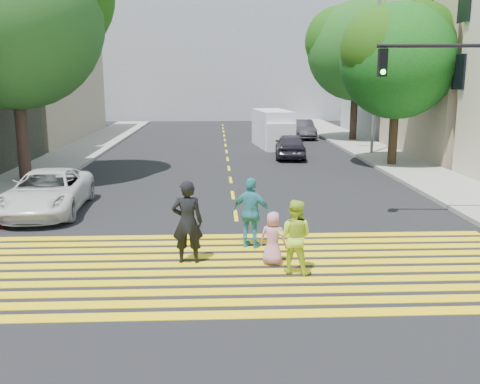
{
  "coord_description": "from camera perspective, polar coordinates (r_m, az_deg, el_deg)",
  "views": [
    {
      "loc": [
        -0.59,
        -10.25,
        4.23
      ],
      "look_at": [
        0.0,
        3.0,
        1.4
      ],
      "focal_mm": 40.0,
      "sensor_mm": 36.0,
      "label": 1
    }
  ],
  "objects": [
    {
      "name": "street_lamp",
      "position": [
        30.59,
        13.96,
        13.31
      ],
      "size": [
        1.99,
        0.64,
        8.86
      ],
      "rotation": [
        0.0,
        0.0,
        -0.23
      ],
      "color": "gray",
      "rests_on": "ground"
    },
    {
      "name": "sidewalk_right",
      "position": [
        27.16,
        17.06,
        2.71
      ],
      "size": [
        3.0,
        60.0,
        0.15
      ],
      "primitive_type": "cube",
      "color": "gray",
      "rests_on": "ground"
    },
    {
      "name": "traffic_signal",
      "position": [
        16.61,
        23.12,
        8.73
      ],
      "size": [
        3.73,
        0.45,
        5.48
      ],
      "rotation": [
        0.0,
        0.0,
        -0.07
      ],
      "color": "#2D2F37",
      "rests_on": "ground"
    },
    {
      "name": "lane_line",
      "position": [
        33.03,
        -1.51,
        4.69
      ],
      "size": [
        0.12,
        34.4,
        0.01
      ],
      "color": "yellow",
      "rests_on": "ground"
    },
    {
      "name": "sidewalk_left",
      "position": [
        33.47,
        -16.25,
        4.43
      ],
      "size": [
        3.0,
        40.0,
        0.15
      ],
      "primitive_type": "cube",
      "color": "gray",
      "rests_on": "ground"
    },
    {
      "name": "pedestrian_man",
      "position": [
        12.4,
        -5.63,
        -3.21
      ],
      "size": [
        0.72,
        0.47,
        1.96
      ],
      "primitive_type": "imported",
      "rotation": [
        0.0,
        0.0,
        3.14
      ],
      "color": "black",
      "rests_on": "ground"
    },
    {
      "name": "tree_right_near",
      "position": [
        26.79,
        16.61,
        13.84
      ],
      "size": [
        6.44,
        6.2,
        7.83
      ],
      "rotation": [
        0.0,
        0.0,
        0.17
      ],
      "color": "#3A2E1A",
      "rests_on": "ground"
    },
    {
      "name": "pedestrian_child",
      "position": [
        12.35,
        3.53,
        -4.95
      ],
      "size": [
        0.7,
        0.57,
        1.25
      ],
      "primitive_type": "imported",
      "rotation": [
        0.0,
        0.0,
        2.83
      ],
      "color": "#BF779F",
      "rests_on": "ground"
    },
    {
      "name": "silver_car",
      "position": [
        39.35,
        3.83,
        6.93
      ],
      "size": [
        2.65,
        5.3,
        1.48
      ],
      "primitive_type": "imported",
      "rotation": [
        0.0,
        0.0,
        3.26
      ],
      "color": "gray",
      "rests_on": "ground"
    },
    {
      "name": "tree_left",
      "position": [
        23.72,
        -22.95,
        17.62
      ],
      "size": [
        9.26,
        9.22,
        10.25
      ],
      "rotation": [
        0.0,
        0.0,
        0.38
      ],
      "color": "#38251B",
      "rests_on": "ground"
    },
    {
      "name": "white_van",
      "position": [
        33.59,
        3.59,
        6.64
      ],
      "size": [
        2.32,
        4.99,
        2.28
      ],
      "rotation": [
        0.0,
        0.0,
        0.11
      ],
      "color": "silver",
      "rests_on": "ground"
    },
    {
      "name": "tree_right_far",
      "position": [
        37.21,
        12.49,
        15.0
      ],
      "size": [
        8.58,
        8.29,
        9.37
      ],
      "rotation": [
        0.0,
        0.0,
        -0.35
      ],
      "color": "black",
      "rests_on": "ground"
    },
    {
      "name": "pedestrian_woman",
      "position": [
        11.81,
        5.81,
        -4.76
      ],
      "size": [
        0.98,
        0.87,
        1.66
      ],
      "primitive_type": "imported",
      "rotation": [
        0.0,
        0.0,
        2.78
      ],
      "color": "#BADB31",
      "rests_on": "ground"
    },
    {
      "name": "curb_red",
      "position": [
        17.92,
        -23.1,
        -2.33
      ],
      "size": [
        0.2,
        8.0,
        0.16
      ],
      "primitive_type": "cube",
      "color": "maroon",
      "rests_on": "ground"
    },
    {
      "name": "backdrop_block",
      "position": [
        58.28,
        -2.02,
        13.78
      ],
      "size": [
        30.0,
        8.0,
        12.0
      ],
      "primitive_type": "cube",
      "color": "gray",
      "rests_on": "ground"
    },
    {
      "name": "dark_car_near",
      "position": [
        29.01,
        5.4,
        4.95
      ],
      "size": [
        1.98,
        4.1,
        1.35
      ],
      "primitive_type": "imported",
      "rotation": [
        0.0,
        0.0,
        3.04
      ],
      "color": "black",
      "rests_on": "ground"
    },
    {
      "name": "building_right_grey",
      "position": [
        43.17,
        19.08,
        12.43
      ],
      "size": [
        10.0,
        10.0,
        10.0
      ],
      "primitive_type": "cube",
      "color": "gray",
      "rests_on": "ground"
    },
    {
      "name": "ground",
      "position": [
        11.11,
        0.7,
        -10.34
      ],
      "size": [
        120.0,
        120.0,
        0.0
      ],
      "primitive_type": "plane",
      "color": "black"
    },
    {
      "name": "pedestrian_extra",
      "position": [
        13.47,
        1.23,
        -2.26
      ],
      "size": [
        1.15,
        0.82,
        1.81
      ],
      "primitive_type": "imported",
      "rotation": [
        0.0,
        0.0,
        2.74
      ],
      "color": "teal",
      "rests_on": "ground"
    },
    {
      "name": "crosswalk",
      "position": [
        12.29,
        0.36,
        -8.06
      ],
      "size": [
        13.4,
        5.3,
        0.01
      ],
      "color": "yellow",
      "rests_on": "ground"
    },
    {
      "name": "dark_car_parked",
      "position": [
        38.76,
        6.68,
        6.68
      ],
      "size": [
        1.47,
        4.04,
        1.32
      ],
      "primitive_type": "imported",
      "rotation": [
        0.0,
        0.0,
        0.02
      ],
      "color": "black",
      "rests_on": "ground"
    },
    {
      "name": "white_sedan",
      "position": [
        18.18,
        -19.86,
        0.02
      ],
      "size": [
        2.43,
        4.92,
        1.34
      ],
      "primitive_type": "imported",
      "rotation": [
        0.0,
        0.0,
        0.04
      ],
      "color": "silver",
      "rests_on": "ground"
    }
  ]
}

